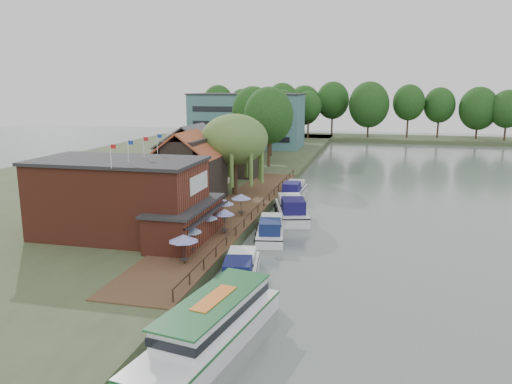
% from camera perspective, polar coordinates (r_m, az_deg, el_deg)
% --- Properties ---
extents(ground, '(260.00, 260.00, 0.00)m').
position_cam_1_polar(ground, '(45.04, 3.90, -7.20)').
color(ground, '#56635E').
rests_on(ground, ground).
extents(land_bank, '(50.00, 140.00, 1.00)m').
position_cam_1_polar(land_bank, '(86.57, -12.00, 2.22)').
color(land_bank, '#384728').
rests_on(land_bank, ground).
extents(quay_deck, '(6.00, 50.00, 0.10)m').
position_cam_1_polar(quay_deck, '(55.80, -2.48, -2.27)').
color(quay_deck, '#47301E').
rests_on(quay_deck, land_bank).
extents(quay_rail, '(0.20, 49.00, 1.00)m').
position_cam_1_polar(quay_rail, '(55.50, 0.34, -1.86)').
color(quay_rail, black).
rests_on(quay_rail, land_bank).
extents(pub, '(20.00, 11.00, 7.30)m').
position_cam_1_polar(pub, '(47.12, -13.26, -0.75)').
color(pub, maroon).
rests_on(pub, land_bank).
extents(hotel_block, '(25.40, 12.40, 12.30)m').
position_cam_1_polar(hotel_block, '(115.92, -1.02, 8.19)').
color(hotel_block, '#38666B').
rests_on(hotel_block, land_bank).
extents(cottage_a, '(8.60, 7.60, 8.50)m').
position_cam_1_polar(cottage_a, '(60.88, -7.83, 2.86)').
color(cottage_a, black).
rests_on(cottage_a, land_bank).
extents(cottage_b, '(9.60, 8.60, 8.50)m').
position_cam_1_polar(cottage_b, '(71.18, -7.18, 4.19)').
color(cottage_b, beige).
rests_on(cottage_b, land_bank).
extents(cottage_c, '(7.60, 7.60, 8.50)m').
position_cam_1_polar(cottage_c, '(78.43, -2.12, 4.99)').
color(cottage_c, black).
rests_on(cottage_c, land_bank).
extents(willow, '(8.60, 8.60, 10.43)m').
position_cam_1_polar(willow, '(64.01, -2.47, 4.27)').
color(willow, '#476B2D').
rests_on(willow, land_bank).
extents(umbrella_0, '(2.38, 2.38, 2.38)m').
position_cam_1_polar(umbrella_0, '(39.71, -8.26, -6.48)').
color(umbrella_0, navy).
rests_on(umbrella_0, quay_deck).
extents(umbrella_1, '(2.02, 2.02, 2.38)m').
position_cam_1_polar(umbrella_1, '(42.02, -7.51, -5.41)').
color(umbrella_1, navy).
rests_on(umbrella_1, quay_deck).
extents(umbrella_2, '(2.31, 2.31, 2.38)m').
position_cam_1_polar(umbrella_2, '(46.02, -5.78, -3.83)').
color(umbrella_2, navy).
rests_on(umbrella_2, quay_deck).
extents(umbrella_3, '(1.96, 1.96, 2.38)m').
position_cam_1_polar(umbrella_3, '(47.30, -3.61, -3.35)').
color(umbrella_3, '#1B1F99').
rests_on(umbrella_3, quay_deck).
extents(umbrella_4, '(2.13, 2.13, 2.38)m').
position_cam_1_polar(umbrella_4, '(51.40, -3.67, -2.11)').
color(umbrella_4, navy).
rests_on(umbrella_4, quay_deck).
extents(umbrella_5, '(2.20, 2.20, 2.38)m').
position_cam_1_polar(umbrella_5, '(53.81, -1.72, -1.45)').
color(umbrella_5, navy).
rests_on(umbrella_5, quay_deck).
extents(cruiser_0, '(4.47, 9.56, 2.20)m').
position_cam_1_polar(cruiser_0, '(39.08, -1.84, -8.50)').
color(cruiser_0, white).
rests_on(cruiser_0, ground).
extents(cruiser_1, '(4.45, 9.58, 2.21)m').
position_cam_1_polar(cruiser_1, '(49.65, 1.70, -4.01)').
color(cruiser_1, white).
rests_on(cruiser_1, ground).
extents(cruiser_2, '(6.23, 11.36, 2.66)m').
position_cam_1_polar(cruiser_2, '(57.12, 4.07, -1.67)').
color(cruiser_2, silver).
rests_on(cruiser_2, ground).
extents(cruiser_3, '(3.17, 9.51, 2.28)m').
position_cam_1_polar(cruiser_3, '(68.25, 4.35, 0.41)').
color(cruiser_3, silver).
rests_on(cruiser_3, ground).
extents(tour_boat, '(6.02, 13.62, 2.87)m').
position_cam_1_polar(tour_boat, '(29.57, -5.38, -14.88)').
color(tour_boat, silver).
rests_on(tour_boat, ground).
extents(swan, '(0.44, 0.44, 0.44)m').
position_cam_1_polar(swan, '(34.17, -3.19, -13.24)').
color(swan, white).
rests_on(swan, ground).
extents(bank_tree_0, '(8.53, 8.53, 13.79)m').
position_cam_1_polar(bank_tree_0, '(86.85, 1.45, 7.42)').
color(bank_tree_0, '#143811').
rests_on(bank_tree_0, land_bank).
extents(bank_tree_1, '(7.81, 7.81, 13.88)m').
position_cam_1_polar(bank_tree_1, '(94.69, -0.34, 7.83)').
color(bank_tree_1, '#143811').
rests_on(bank_tree_1, land_bank).
extents(bank_tree_2, '(6.67, 6.67, 12.98)m').
position_cam_1_polar(bank_tree_2, '(100.99, 1.70, 7.83)').
color(bank_tree_2, '#143811').
rests_on(bank_tree_2, land_bank).
extents(bank_tree_3, '(6.17, 6.17, 13.06)m').
position_cam_1_polar(bank_tree_3, '(123.51, 3.06, 8.59)').
color(bank_tree_3, '#143811').
rests_on(bank_tree_3, land_bank).
extents(bank_tree_4, '(8.29, 8.29, 14.77)m').
position_cam_1_polar(bank_tree_4, '(130.01, 3.01, 9.13)').
color(bank_tree_4, '#143811').
rests_on(bank_tree_4, land_bank).
extents(bank_tree_5, '(7.08, 7.08, 12.62)m').
position_cam_1_polar(bank_tree_5, '(137.86, 6.00, 8.80)').
color(bank_tree_5, '#143811').
rests_on(bank_tree_5, land_bank).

